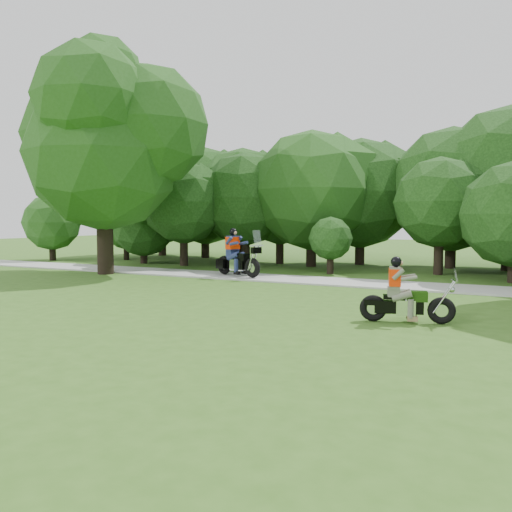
% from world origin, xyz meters
% --- Properties ---
extents(ground, '(100.00, 100.00, 0.00)m').
position_xyz_m(ground, '(0.00, 0.00, 0.00)').
color(ground, '#335B1A').
rests_on(ground, ground).
extents(walkway, '(60.00, 2.20, 0.06)m').
position_xyz_m(walkway, '(0.00, 8.00, 0.03)').
color(walkway, '#A4A49E').
rests_on(walkway, ground).
extents(tree_line, '(40.88, 11.59, 7.44)m').
position_xyz_m(tree_line, '(1.44, 14.53, 3.57)').
color(tree_line, black).
rests_on(tree_line, ground).
extents(big_tree_west, '(8.64, 6.56, 9.96)m').
position_xyz_m(big_tree_west, '(-10.54, 6.85, 5.76)').
color(big_tree_west, black).
rests_on(big_tree_west, ground).
extents(chopper_motorcycle, '(2.06, 0.83, 1.49)m').
position_xyz_m(chopper_motorcycle, '(2.67, 1.74, 0.55)').
color(chopper_motorcycle, black).
rests_on(chopper_motorcycle, ground).
extents(touring_motorcycle, '(2.42, 1.39, 1.91)m').
position_xyz_m(touring_motorcycle, '(-4.96, 7.90, 0.76)').
color(touring_motorcycle, black).
rests_on(touring_motorcycle, walkway).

